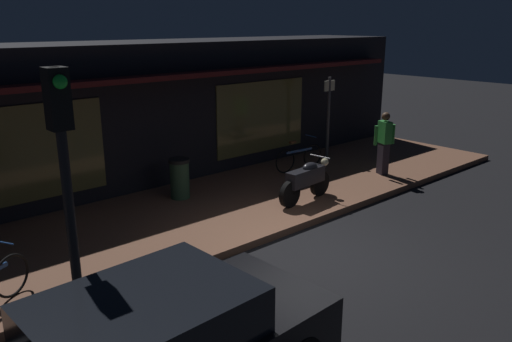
{
  "coord_description": "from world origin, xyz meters",
  "views": [
    {
      "loc": [
        -6.44,
        -5.61,
        4.07
      ],
      "look_at": [
        0.69,
        2.4,
        0.95
      ],
      "focal_mm": 35.95,
      "sensor_mm": 36.0,
      "label": 1
    }
  ],
  "objects_px": {
    "bicycle_extra": "(299,157)",
    "person_bystander": "(384,142)",
    "sign_post": "(328,113)",
    "motorcycle": "(306,180)",
    "traffic_light_pole": "(65,166)",
    "trash_bin": "(180,178)"
  },
  "relations": [
    {
      "from": "bicycle_extra",
      "to": "sign_post",
      "type": "relative_size",
      "value": 0.69
    },
    {
      "from": "trash_bin",
      "to": "traffic_light_pole",
      "type": "height_order",
      "value": "traffic_light_pole"
    },
    {
      "from": "person_bystander",
      "to": "sign_post",
      "type": "distance_m",
      "value": 2.19
    },
    {
      "from": "person_bystander",
      "to": "sign_post",
      "type": "bearing_deg",
      "value": 84.37
    },
    {
      "from": "bicycle_extra",
      "to": "person_bystander",
      "type": "height_order",
      "value": "person_bystander"
    },
    {
      "from": "sign_post",
      "to": "person_bystander",
      "type": "bearing_deg",
      "value": -95.63
    },
    {
      "from": "sign_post",
      "to": "traffic_light_pole",
      "type": "xyz_separation_m",
      "value": [
        -9.39,
        -4.02,
        0.97
      ]
    },
    {
      "from": "motorcycle",
      "to": "bicycle_extra",
      "type": "distance_m",
      "value": 2.53
    },
    {
      "from": "person_bystander",
      "to": "trash_bin",
      "type": "height_order",
      "value": "person_bystander"
    },
    {
      "from": "traffic_light_pole",
      "to": "motorcycle",
      "type": "bearing_deg",
      "value": 16.33
    },
    {
      "from": "motorcycle",
      "to": "sign_post",
      "type": "xyz_separation_m",
      "value": [
        3.33,
        2.25,
        0.86
      ]
    },
    {
      "from": "bicycle_extra",
      "to": "trash_bin",
      "type": "relative_size",
      "value": 1.78
    },
    {
      "from": "motorcycle",
      "to": "traffic_light_pole",
      "type": "relative_size",
      "value": 0.47
    },
    {
      "from": "motorcycle",
      "to": "bicycle_extra",
      "type": "xyz_separation_m",
      "value": [
        1.71,
        1.86,
        -0.14
      ]
    },
    {
      "from": "trash_bin",
      "to": "traffic_light_pole",
      "type": "xyz_separation_m",
      "value": [
        -4.04,
        -3.86,
        1.86
      ]
    },
    {
      "from": "person_bystander",
      "to": "bicycle_extra",
      "type": "bearing_deg",
      "value": 128.86
    },
    {
      "from": "sign_post",
      "to": "traffic_light_pole",
      "type": "bearing_deg",
      "value": -156.8
    },
    {
      "from": "bicycle_extra",
      "to": "sign_post",
      "type": "bearing_deg",
      "value": 13.38
    },
    {
      "from": "sign_post",
      "to": "trash_bin",
      "type": "xyz_separation_m",
      "value": [
        -5.35,
        -0.17,
        -0.89
      ]
    },
    {
      "from": "motorcycle",
      "to": "trash_bin",
      "type": "distance_m",
      "value": 2.91
    },
    {
      "from": "bicycle_extra",
      "to": "person_bystander",
      "type": "distance_m",
      "value": 2.3
    },
    {
      "from": "person_bystander",
      "to": "trash_bin",
      "type": "xyz_separation_m",
      "value": [
        -5.14,
        1.96,
        -0.41
      ]
    }
  ]
}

